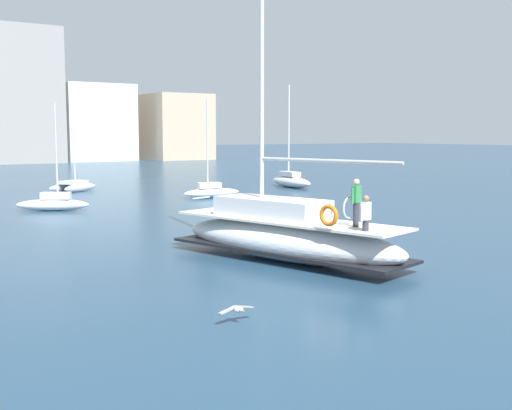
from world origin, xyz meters
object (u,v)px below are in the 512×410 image
Objects in this scene: moored_sloop_far at (211,191)px; main_sailboat at (285,235)px; moored_sloop_near at (73,185)px; moored_cutter_right at (291,180)px; seagull at (237,309)px; moored_catamaran at (53,203)px.

main_sailboat is at bearing -113.03° from moored_sloop_far.
main_sailboat reaches higher than moored_sloop_far.
moored_cutter_right is (16.37, -6.49, 0.13)m from moored_sloop_near.
main_sailboat is 7.99m from seagull.
moored_sloop_near is at bearing 77.77° from seagull.
moored_catamaran is 22.15m from moored_cutter_right.
moored_catamaran is (-2.58, 19.49, -0.44)m from main_sailboat.
moored_catamaran is at bearing 83.21° from seagull.
moored_sloop_far is (6.47, -10.46, 0.02)m from moored_sloop_near.
moored_cutter_right is 8.60× the size of seagull.
main_sailboat is at bearing 45.56° from seagull.
moored_cutter_right is at bearing 51.50° from seagull.
seagull is at bearing -134.44° from main_sailboat.
moored_catamaran is 6.31× the size of seagull.
moored_sloop_near is at bearing 158.39° from moored_cutter_right.
moored_sloop_far is at bearing 66.97° from main_sailboat.
moored_cutter_right reaches higher than moored_sloop_far.
moored_sloop_near is at bearing 67.15° from moored_catamaran.
moored_catamaran reaches higher than moored_sloop_near.
seagull is (-24.44, -30.73, -0.25)m from moored_cutter_right.
main_sailboat reaches higher than moored_catamaran.
moored_catamaran is 25.36m from seagull.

